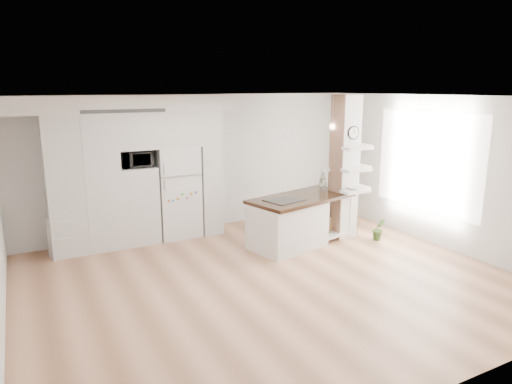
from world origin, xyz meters
The scene contains 14 objects.
floor centered at (0.00, 0.00, 0.00)m, with size 7.00×6.00×0.01m, color tan.
room centered at (0.00, 0.00, 1.86)m, with size 7.04×6.04×2.72m.
cabinet_wall centered at (-1.45, 2.67, 1.51)m, with size 4.00×0.71×2.70m.
refrigerator centered at (-0.53, 2.68, 0.88)m, with size 0.78×0.69×1.75m.
column centered at (2.38, 1.13, 1.35)m, with size 0.69×0.90×2.70m.
window centered at (3.48, 0.30, 1.50)m, with size 2.40×2.40×0.00m, color white.
pendant_light centered at (1.70, 0.15, 2.12)m, with size 0.12×0.12×0.10m, color white.
kitchen_island centered at (1.11, 1.14, 0.47)m, with size 2.15×1.38×1.46m.
bookshelf centered at (-2.53, 2.50, 0.29)m, with size 0.61×0.42×0.67m.
floor_plant_a centered at (2.73, 0.64, 0.22)m, with size 0.24×0.19×0.44m, color #3A6428.
floor_plant_b centered at (1.99, 1.72, 0.25)m, with size 0.28×0.28×0.51m, color #3A6428.
microwave centered at (-1.27, 2.62, 1.57)m, with size 0.54×0.37×0.30m, color #2D2D2D.
shelf_plant centered at (2.63, 1.30, 1.52)m, with size 0.27×0.23×0.30m, color #3A6428.
decor_bowl centered at (2.30, 0.90, 1.00)m, with size 0.22×0.22×0.05m, color white.
Camera 1 is at (-3.15, -5.55, 2.82)m, focal length 32.00 mm.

